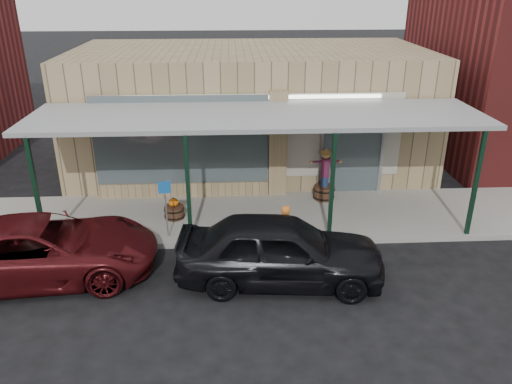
{
  "coord_description": "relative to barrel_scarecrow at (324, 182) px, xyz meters",
  "views": [
    {
      "loc": [
        -0.71,
        -9.3,
        6.41
      ],
      "look_at": [
        -0.09,
        2.6,
        1.28
      ],
      "focal_mm": 35.0,
      "sensor_mm": 36.0,
      "label": 1
    }
  ],
  "objects": [
    {
      "name": "storefront",
      "position": [
        -2.1,
        3.55,
        1.39
      ],
      "size": [
        12.0,
        6.25,
        4.2
      ],
      "color": "#A08662",
      "rests_on": "ground"
    },
    {
      "name": "barrel_scarecrow",
      "position": [
        0.0,
        0.0,
        0.0
      ],
      "size": [
        0.96,
        0.81,
        1.63
      ],
      "rotation": [
        0.0,
        0.0,
        0.36
      ],
      "color": "#4E2E1F",
      "rests_on": "sidewalk"
    },
    {
      "name": "block_buildings_near",
      "position": [
        -0.09,
        4.59,
        3.07
      ],
      "size": [
        61.0,
        8.0,
        8.0
      ],
      "color": "maroon",
      "rests_on": "ground"
    },
    {
      "name": "sidewalk",
      "position": [
        -2.1,
        -1.01,
        -0.62
      ],
      "size": [
        40.0,
        3.2,
        0.15
      ],
      "primitive_type": "cube",
      "color": "gray",
      "rests_on": "ground"
    },
    {
      "name": "parked_sedan",
      "position": [
        -1.76,
        -4.19,
        0.09
      ],
      "size": [
        4.8,
        2.26,
        1.59
      ],
      "rotation": [
        0.0,
        0.0,
        1.49
      ],
      "color": "black",
      "rests_on": "ground"
    },
    {
      "name": "barrel_pumpkin",
      "position": [
        -4.46,
        -1.11,
        -0.32
      ],
      "size": [
        0.6,
        0.6,
        0.64
      ],
      "rotation": [
        0.0,
        0.0,
        0.12
      ],
      "color": "#4E2E1F",
      "rests_on": "sidewalk"
    },
    {
      "name": "car_maroon",
      "position": [
        -7.17,
        -3.74,
        0.02
      ],
      "size": [
        5.39,
        2.89,
        1.44
      ],
      "primitive_type": "imported",
      "rotation": [
        0.0,
        0.0,
        1.67
      ],
      "color": "#4C0F12",
      "rests_on": "ground"
    },
    {
      "name": "handicap_sign",
      "position": [
        -4.52,
        -2.21,
        0.45
      ],
      "size": [
        0.32,
        0.07,
        1.56
      ],
      "rotation": [
        0.0,
        0.0,
        0.15
      ],
      "color": "gray",
      "rests_on": "sidewalk"
    },
    {
      "name": "awning",
      "position": [
        -2.1,
        -1.05,
        2.31
      ],
      "size": [
        12.0,
        3.0,
        3.04
      ],
      "color": "gray",
      "rests_on": "ground"
    },
    {
      "name": "ground",
      "position": [
        -2.1,
        -4.61,
        -0.7
      ],
      "size": [
        120.0,
        120.0,
        0.0
      ],
      "primitive_type": "plane",
      "color": "black",
      "rests_on": "ground"
    }
  ]
}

